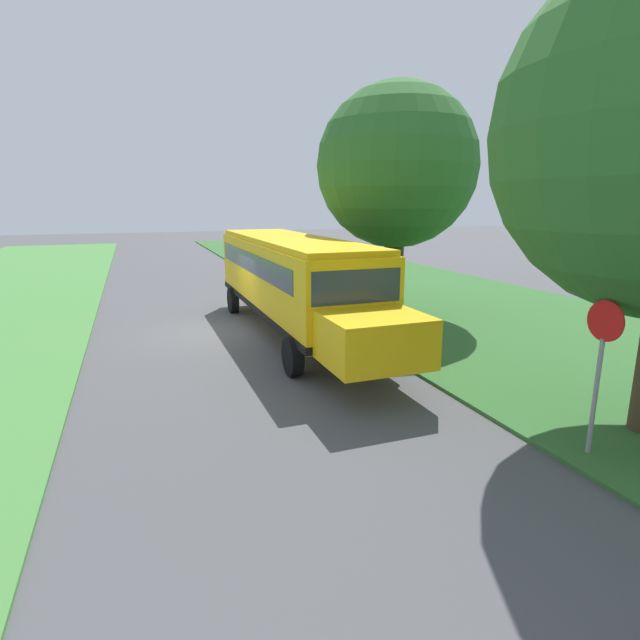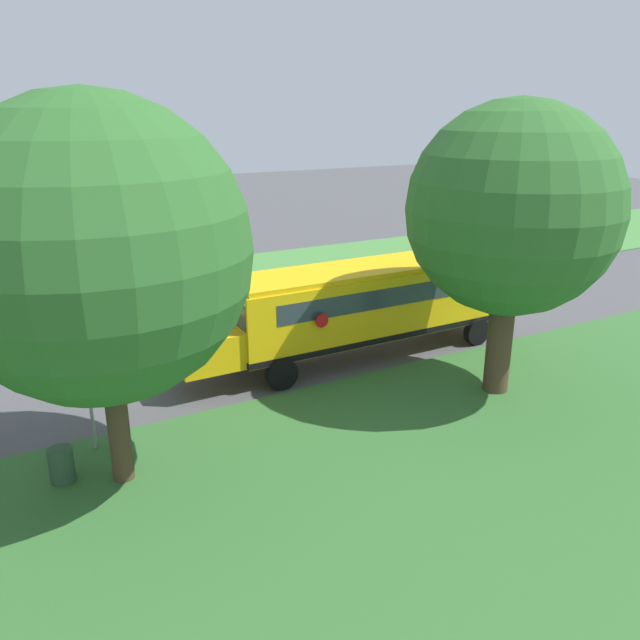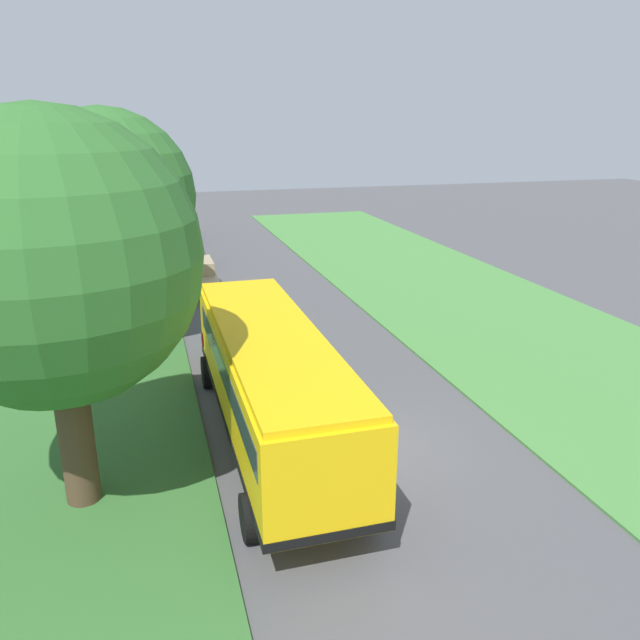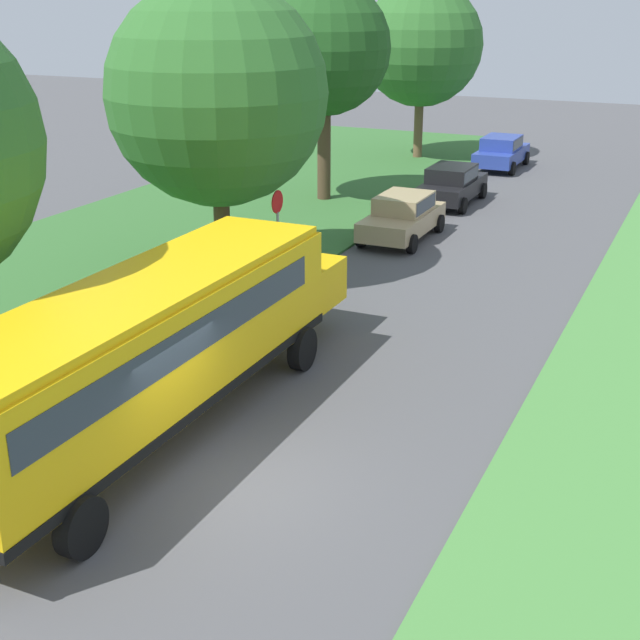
# 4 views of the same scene
# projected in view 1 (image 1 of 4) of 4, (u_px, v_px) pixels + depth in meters

# --- Properties ---
(ground_plane) EXTENTS (120.00, 120.00, 0.00)m
(ground_plane) POSITION_uv_depth(u_px,v_px,m) (218.00, 332.00, 16.87)
(ground_plane) COLOR #4C4C4F
(grass_verge) EXTENTS (12.00, 80.00, 0.08)m
(grass_verge) POSITION_uv_depth(u_px,v_px,m) (465.00, 309.00, 20.26)
(grass_verge) COLOR #33662D
(grass_verge) RESTS_ON ground
(school_bus) EXTENTS (2.84, 12.42, 3.16)m
(school_bus) POSITION_uv_depth(u_px,v_px,m) (293.00, 276.00, 16.15)
(school_bus) COLOR yellow
(school_bus) RESTS_ON ground
(oak_tree_beside_bus) EXTENTS (5.95, 5.95, 8.53)m
(oak_tree_beside_bus) POSITION_uv_depth(u_px,v_px,m) (397.00, 166.00, 18.40)
(oak_tree_beside_bus) COLOR #4C3826
(oak_tree_beside_bus) RESTS_ON ground
(stop_sign) EXTENTS (0.08, 0.68, 2.74)m
(stop_sign) POSITION_uv_depth(u_px,v_px,m) (600.00, 360.00, 8.20)
(stop_sign) COLOR gray
(stop_sign) RESTS_ON ground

